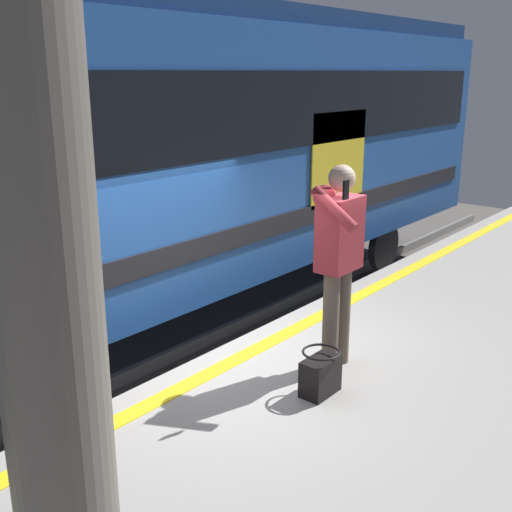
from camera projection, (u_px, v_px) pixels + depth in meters
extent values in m
plane|color=#4C4742|center=(219.00, 438.00, 6.05)|extent=(24.91, 24.91, 0.00)
cube|color=gray|center=(433.00, 487.00, 4.60)|extent=(16.32, 4.32, 0.96)
cube|color=yellow|center=(242.00, 357.00, 5.60)|extent=(15.99, 0.16, 0.01)
cube|color=slate|center=(115.00, 381.00, 7.00)|extent=(21.22, 0.08, 0.16)
cube|color=slate|center=(43.00, 347.00, 7.87)|extent=(21.22, 0.08, 0.16)
cube|color=#1E478C|center=(129.00, 155.00, 7.48)|extent=(13.45, 2.90, 3.00)
cube|color=navy|center=(121.00, 10.00, 7.02)|extent=(13.18, 2.67, 0.24)
cube|color=black|center=(219.00, 116.00, 6.44)|extent=(12.78, 0.03, 0.90)
cube|color=black|center=(221.00, 242.00, 6.82)|extent=(12.78, 0.03, 0.24)
cube|color=gold|center=(339.00, 158.00, 8.37)|extent=(1.28, 0.02, 1.22)
cube|color=#D85919|center=(16.00, 220.00, 4.88)|extent=(1.28, 0.02, 1.22)
cylinder|color=black|center=(384.00, 246.00, 10.54)|extent=(0.84, 0.12, 0.84)
cylinder|color=black|center=(275.00, 226.00, 11.96)|extent=(0.84, 0.12, 0.84)
cylinder|color=brown|center=(342.00, 315.00, 5.40)|extent=(0.14, 0.14, 0.87)
cylinder|color=brown|center=(331.00, 321.00, 5.27)|extent=(0.14, 0.14, 0.87)
cube|color=maroon|center=(340.00, 234.00, 5.12)|extent=(0.40, 0.24, 0.62)
sphere|color=maroon|center=(325.00, 197.00, 5.14)|extent=(0.20, 0.20, 0.20)
sphere|color=beige|center=(342.00, 178.00, 4.99)|extent=(0.22, 0.22, 0.22)
cylinder|color=maroon|center=(355.00, 235.00, 5.32)|extent=(0.09, 0.09, 0.55)
cylinder|color=maroon|center=(334.00, 209.00, 4.83)|extent=(0.09, 0.42, 0.33)
cube|color=black|center=(346.00, 190.00, 4.72)|extent=(0.07, 0.02, 0.15)
cube|color=black|center=(320.00, 376.00, 4.93)|extent=(0.33, 0.19, 0.30)
torus|color=black|center=(321.00, 352.00, 4.87)|extent=(0.30, 0.30, 0.02)
cylinder|color=#59544C|center=(51.00, 344.00, 1.91)|extent=(0.34, 0.34, 3.31)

